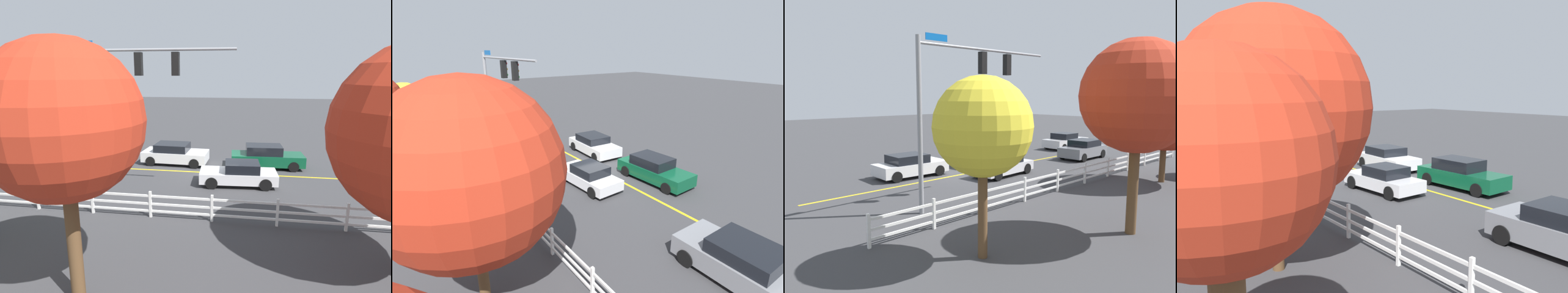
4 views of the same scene
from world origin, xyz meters
The scene contains 12 objects.
ground_plane centered at (0.00, 0.00, 0.00)m, with size 120.00×120.00×0.00m, color #38383A.
lane_center_stripe centered at (-4.00, 0.00, 0.00)m, with size 28.00×0.16×0.01m, color gold.
signal_assembly centered at (4.46, 4.68, 5.20)m, with size 7.91×0.38×7.37m.
car_0 centered at (-13.94, -2.03, 0.68)m, with size 4.53×2.14×1.44m.
car_1 centered at (3.00, -1.67, 0.68)m, with size 4.36×2.16×1.37m.
car_2 centered at (-1.36, 1.89, 0.62)m, with size 4.21×2.01×1.28m.
car_3 centered at (-10.35, 1.98, 0.71)m, with size 4.16×2.06×1.44m.
car_4 centered at (-2.99, -1.69, 0.71)m, with size 4.61×2.02×1.46m.
white_rail_fence centered at (-3.00, 6.54, 0.60)m, with size 26.10×0.10×1.15m.
tree_0 centered at (2.61, 11.74, 4.84)m, with size 3.93×3.93×6.83m.
tree_1 centered at (-6.48, 9.34, 4.38)m, with size 5.18×5.18×6.98m.
tree_2 centered at (7.83, 9.54, 3.98)m, with size 2.98×2.98×5.49m.
Camera 3 is at (15.52, 17.45, 4.93)m, focal length 35.01 mm.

